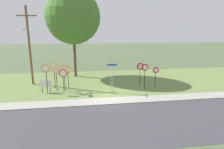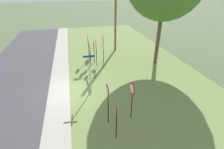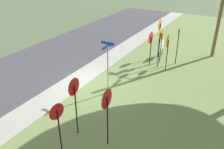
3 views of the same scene
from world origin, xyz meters
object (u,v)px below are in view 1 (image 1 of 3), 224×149
at_px(oak_tree_left, 73,17).
at_px(yield_sign_near_left, 140,68).
at_px(stop_sign_center_tall, 46,72).
at_px(stop_sign_near_left, 56,75).
at_px(street_name_post, 112,75).
at_px(utility_pole, 29,43).
at_px(stop_sign_far_center, 63,76).
at_px(stop_sign_near_right, 64,72).
at_px(yield_sign_near_right, 145,70).
at_px(stop_sign_far_right, 54,70).
at_px(notice_board, 46,84).
at_px(yield_sign_far_left, 156,73).
at_px(stop_sign_far_left, 68,72).

bearing_deg(oak_tree_left, yield_sign_near_left, -35.73).
bearing_deg(stop_sign_center_tall, stop_sign_near_left, 25.39).
relative_size(yield_sign_near_left, street_name_post, 0.85).
relative_size(stop_sign_center_tall, utility_pole, 0.33).
bearing_deg(stop_sign_far_center, street_name_post, -5.40).
distance_m(stop_sign_near_right, yield_sign_near_right, 8.33).
bearing_deg(stop_sign_far_right, stop_sign_near_right, -49.83).
bearing_deg(notice_board, stop_sign_far_center, -7.16).
bearing_deg(utility_pole, street_name_post, -24.98).
bearing_deg(utility_pole, yield_sign_near_left, -9.46).
xyz_separation_m(stop_sign_near_right, stop_sign_far_center, (-0.06, -0.62, -0.22)).
relative_size(stop_sign_far_center, notice_board, 1.89).
xyz_separation_m(yield_sign_near_right, notice_board, (-10.11, 0.22, -1.17)).
relative_size(stop_sign_near_left, yield_sign_far_left, 1.07).
distance_m(stop_sign_near_right, oak_tree_left, 8.51).
bearing_deg(stop_sign_far_right, oak_tree_left, 59.07).
bearing_deg(stop_sign_far_right, notice_board, -127.41).
relative_size(stop_sign_near_right, utility_pole, 0.31).
bearing_deg(yield_sign_far_left, stop_sign_far_left, -176.50).
bearing_deg(notice_board, street_name_post, -7.06).
xyz_separation_m(stop_sign_near_left, yield_sign_near_right, (9.09, -0.50, 0.29)).
distance_m(stop_sign_far_center, oak_tree_left, 9.12).
bearing_deg(yield_sign_near_right, notice_board, 176.02).
height_order(stop_sign_far_right, utility_pole, utility_pole).
bearing_deg(stop_sign_far_right, yield_sign_far_left, -18.10).
distance_m(stop_sign_near_left, street_name_post, 5.62).
height_order(stop_sign_center_tall, utility_pole, utility_pole).
bearing_deg(notice_board, stop_sign_far_right, 62.89).
xyz_separation_m(stop_sign_far_right, yield_sign_near_left, (9.36, -0.09, -0.05)).
height_order(stop_sign_center_tall, yield_sign_near_left, stop_sign_center_tall).
bearing_deg(stop_sign_center_tall, yield_sign_near_right, -2.85).
height_order(yield_sign_near_right, yield_sign_far_left, yield_sign_near_right).
bearing_deg(oak_tree_left, yield_sign_near_right, -42.20).
bearing_deg(stop_sign_center_tall, utility_pole, 120.66).
distance_m(yield_sign_near_left, street_name_post, 4.03).
relative_size(stop_sign_far_center, stop_sign_center_tall, 0.82).
relative_size(stop_sign_center_tall, yield_sign_near_right, 1.07).
height_order(stop_sign_far_right, notice_board, stop_sign_far_right).
height_order(yield_sign_near_right, utility_pole, utility_pole).
bearing_deg(stop_sign_far_center, notice_board, 174.46).
xyz_separation_m(stop_sign_near_right, utility_pole, (-3.93, 2.86, 2.73)).
height_order(stop_sign_near_left, stop_sign_far_center, stop_sign_near_left).
xyz_separation_m(stop_sign_far_left, yield_sign_near_left, (7.93, 0.17, 0.12)).
distance_m(stop_sign_near_right, notice_board, 2.16).
relative_size(stop_sign_near_right, stop_sign_far_center, 1.14).
height_order(stop_sign_far_right, yield_sign_far_left, stop_sign_far_right).
bearing_deg(stop_sign_far_center, stop_sign_far_right, 126.18).
height_order(stop_sign_near_left, yield_sign_near_right, yield_sign_near_right).
distance_m(stop_sign_near_right, stop_sign_center_tall, 1.77).
xyz_separation_m(stop_sign_far_center, yield_sign_near_left, (8.28, 1.45, 0.19)).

